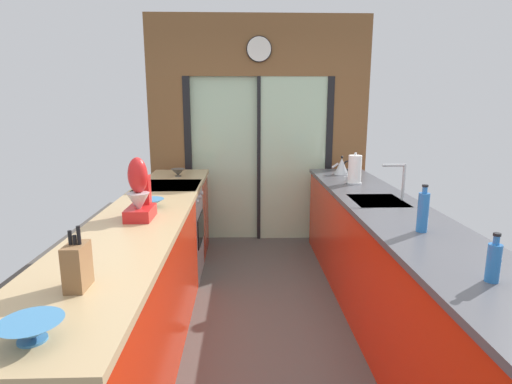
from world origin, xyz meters
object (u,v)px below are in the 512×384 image
object	(u,v)px
oven_range	(171,231)
soap_bottle_near	(494,262)
kettle	(342,166)
paper_towel_roll	(355,170)
mixing_bowl_near	(31,330)
mixing_bowl_far	(178,172)
knife_block	(77,266)
stand_mixer	(139,195)
mixing_bowl_mid	(150,203)
soap_bottle_far	(423,211)

from	to	relation	value
oven_range	soap_bottle_near	xyz separation A→B (m)	(1.80, -2.25, 0.56)
kettle	paper_towel_roll	xyz separation A→B (m)	(-0.00, -0.54, 0.05)
kettle	paper_towel_roll	world-z (taller)	paper_towel_roll
mixing_bowl_near	soap_bottle_near	xyz separation A→B (m)	(1.78, 0.41, 0.05)
mixing_bowl_far	kettle	xyz separation A→B (m)	(1.78, 0.08, 0.05)
mixing_bowl_far	knife_block	size ratio (longest dim) A/B	0.54
stand_mixer	soap_bottle_near	size ratio (longest dim) A/B	1.90
oven_range	stand_mixer	xyz separation A→B (m)	(0.02, -1.18, 0.63)
knife_block	paper_towel_roll	xyz separation A→B (m)	(1.78, 2.28, 0.04)
stand_mixer	knife_block	bearing A→B (deg)	-90.00
mixing_bowl_mid	paper_towel_roll	distance (m)	2.00
stand_mixer	soap_bottle_far	xyz separation A→B (m)	(1.78, -0.34, -0.03)
mixing_bowl_mid	kettle	xyz separation A→B (m)	(1.78, 1.43, 0.05)
knife_block	paper_towel_roll	world-z (taller)	paper_towel_roll
oven_range	soap_bottle_far	distance (m)	2.43
oven_range	kettle	world-z (taller)	kettle
soap_bottle_near	stand_mixer	bearing A→B (deg)	149.06
mixing_bowl_mid	kettle	world-z (taller)	kettle
knife_block	mixing_bowl_near	bearing A→B (deg)	-90.01
kettle	paper_towel_roll	bearing A→B (deg)	-90.24
stand_mixer	kettle	world-z (taller)	stand_mixer
mixing_bowl_near	paper_towel_roll	world-z (taller)	paper_towel_roll
mixing_bowl_far	knife_block	world-z (taller)	knife_block
oven_range	kettle	xyz separation A→B (m)	(1.80, 0.56, 0.55)
mixing_bowl_near	knife_block	distance (m)	0.40
oven_range	paper_towel_roll	distance (m)	1.90
soap_bottle_near	paper_towel_roll	bearing A→B (deg)	90.00
mixing_bowl_mid	soap_bottle_far	size ratio (longest dim) A/B	0.70
paper_towel_roll	stand_mixer	bearing A→B (deg)	-145.93
oven_range	kettle	distance (m)	1.96
kettle	soap_bottle_near	world-z (taller)	soap_bottle_near
mixing_bowl_mid	knife_block	world-z (taller)	knife_block
oven_range	mixing_bowl_mid	distance (m)	1.01
mixing_bowl_mid	stand_mixer	size ratio (longest dim) A/B	0.49
mixing_bowl_mid	knife_block	bearing A→B (deg)	-90.00
knife_block	stand_mixer	world-z (taller)	stand_mixer
mixing_bowl_near	paper_towel_roll	xyz separation A→B (m)	(1.78, 2.68, 0.10)
soap_bottle_near	kettle	bearing A→B (deg)	89.95
mixing_bowl_mid	soap_bottle_near	size ratio (longest dim) A/B	0.92
mixing_bowl_near	knife_block	xyz separation A→B (m)	(0.00, 0.40, 0.06)
soap_bottle_near	mixing_bowl_near	bearing A→B (deg)	-167.16
mixing_bowl_far	knife_block	bearing A→B (deg)	-90.00
stand_mixer	mixing_bowl_mid	bearing A→B (deg)	90.00
oven_range	mixing_bowl_far	size ratio (longest dim) A/B	6.22
mixing_bowl_mid	mixing_bowl_near	bearing A→B (deg)	-90.00
knife_block	soap_bottle_far	xyz separation A→B (m)	(1.78, 0.73, 0.03)
soap_bottle_far	knife_block	bearing A→B (deg)	-157.66
kettle	soap_bottle_far	size ratio (longest dim) A/B	0.83
mixing_bowl_mid	paper_towel_roll	size ratio (longest dim) A/B	0.67
mixing_bowl_far	soap_bottle_far	size ratio (longest dim) A/B	0.51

